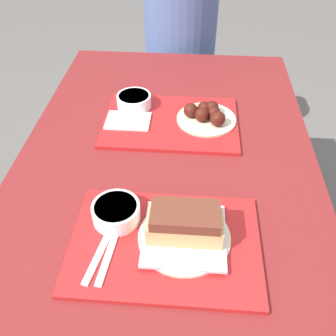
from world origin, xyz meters
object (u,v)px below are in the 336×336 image
tray_far (171,122)px  wings_plate_far (207,114)px  bowl_coleslaw_near (116,211)px  person_seated_across (181,30)px  bowl_coleslaw_far (134,100)px  brisket_sandwich_plate (185,228)px  tray_near (165,244)px

tray_far → wings_plate_far: bearing=5.3°
bowl_coleslaw_near → person_seated_across: size_ratio=0.16×
wings_plate_far → bowl_coleslaw_far: bearing=165.7°
bowl_coleslaw_near → brisket_sandwich_plate: (0.17, -0.05, 0.01)m
bowl_coleslaw_far → wings_plate_far: bearing=-14.3°
tray_near → wings_plate_far: bearing=79.3°
tray_near → wings_plate_far: (0.10, 0.52, 0.03)m
brisket_sandwich_plate → bowl_coleslaw_far: (-0.20, 0.57, -0.01)m
brisket_sandwich_plate → person_seated_across: person_seated_across is taller
bowl_coleslaw_near → bowl_coleslaw_far: bearing=93.4°
wings_plate_far → person_seated_across: person_seated_across is taller
wings_plate_far → person_seated_across: bearing=99.5°
bowl_coleslaw_near → person_seated_across: person_seated_across is taller
bowl_coleslaw_far → brisket_sandwich_plate: bearing=-70.3°
tray_far → person_seated_across: (-0.01, 0.76, 0.01)m
bowl_coleslaw_near → tray_far: bearing=76.5°
bowl_coleslaw_far → tray_far: bearing=-29.2°
tray_far → bowl_coleslaw_far: bearing=150.8°
tray_near → bowl_coleslaw_near: 0.15m
bowl_coleslaw_near → wings_plate_far: bearing=63.7°
brisket_sandwich_plate → bowl_coleslaw_far: 0.60m
tray_near → tray_far: (-0.02, 0.50, 0.00)m
person_seated_across → wings_plate_far: bearing=-80.5°
tray_far → wings_plate_far: wings_plate_far is taller
bowl_coleslaw_near → wings_plate_far: 0.50m
brisket_sandwich_plate → person_seated_across: bearing=93.4°
bowl_coleslaw_near → bowl_coleslaw_far: 0.52m
brisket_sandwich_plate → bowl_coleslaw_far: size_ratio=1.85×
tray_far → bowl_coleslaw_far: 0.16m
wings_plate_far → person_seated_across: size_ratio=0.27×
bowl_coleslaw_far → wings_plate_far: (0.25, -0.06, -0.00)m
bowl_coleslaw_near → wings_plate_far: size_ratio=0.60×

